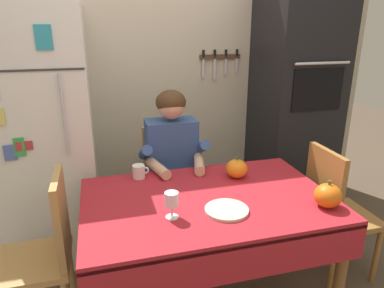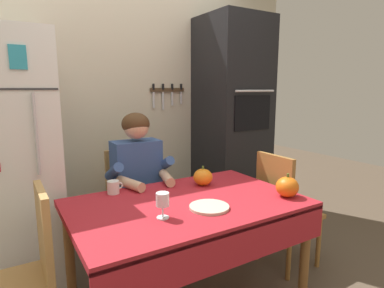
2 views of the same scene
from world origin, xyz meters
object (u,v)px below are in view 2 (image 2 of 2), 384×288
(dining_table, at_px, (189,215))
(chair_left_side, at_px, (25,271))
(wine_glass, at_px, (163,201))
(chair_right_side, at_px, (282,206))
(serving_tray, at_px, (209,207))
(seated_person, at_px, (140,180))
(pumpkin_large, at_px, (203,177))
(pumpkin_medium, at_px, (287,187))
(chair_behind_person, at_px, (132,201))
(wall_oven, at_px, (232,126))
(refrigerator, at_px, (4,166))
(coffee_mug, at_px, (114,187))

(dining_table, distance_m, chair_left_side, 0.92)
(wine_glass, bearing_deg, chair_right_side, 10.40)
(chair_left_side, height_order, serving_tray, chair_left_side)
(seated_person, bearing_deg, pumpkin_large, -47.42)
(pumpkin_medium, bearing_deg, seated_person, 127.90)
(pumpkin_medium, relative_size, serving_tray, 0.66)
(serving_tray, bearing_deg, chair_behind_person, 97.26)
(wall_oven, xyz_separation_m, chair_right_side, (-0.15, -0.85, -0.54))
(dining_table, bearing_deg, pumpkin_large, 42.92)
(wall_oven, distance_m, seated_person, 1.21)
(wall_oven, bearing_deg, refrigerator, -178.86)
(wall_oven, xyz_separation_m, seated_person, (-1.12, -0.32, -0.31))
(pumpkin_medium, bearing_deg, pumpkin_large, 123.96)
(refrigerator, bearing_deg, chair_right_side, -23.60)
(dining_table, height_order, pumpkin_large, pumpkin_large)
(coffee_mug, bearing_deg, refrigerator, 141.23)
(chair_right_side, bearing_deg, chair_behind_person, 143.56)
(wall_oven, relative_size, pumpkin_medium, 13.81)
(refrigerator, height_order, wine_glass, refrigerator)
(chair_behind_person, relative_size, pumpkin_large, 6.60)
(refrigerator, bearing_deg, coffee_mug, -38.77)
(refrigerator, distance_m, pumpkin_large, 1.37)
(dining_table, xyz_separation_m, seated_person, (-0.07, 0.60, 0.08))
(chair_behind_person, bearing_deg, chair_left_side, -140.38)
(refrigerator, bearing_deg, dining_table, -42.91)
(dining_table, distance_m, wine_glass, 0.33)
(seated_person, bearing_deg, wine_glass, -103.01)
(seated_person, relative_size, wine_glass, 8.83)
(wall_oven, distance_m, serving_tray, 1.50)
(chair_behind_person, relative_size, seated_person, 0.75)
(refrigerator, xyz_separation_m, serving_tray, (1.00, -1.03, -0.15))
(refrigerator, xyz_separation_m, chair_right_side, (1.85, -0.81, -0.39))
(wall_oven, relative_size, chair_left_side, 2.26)
(chair_right_side, distance_m, wine_glass, 1.21)
(refrigerator, xyz_separation_m, seated_person, (0.88, -0.28, -0.16))
(chair_behind_person, height_order, chair_left_side, same)
(chair_right_side, height_order, coffee_mug, chair_right_side)
(chair_left_side, relative_size, wine_glass, 6.60)
(refrigerator, relative_size, chair_left_side, 1.94)
(pumpkin_large, relative_size, pumpkin_medium, 0.93)
(chair_left_side, height_order, pumpkin_medium, chair_left_side)
(chair_left_side, bearing_deg, pumpkin_medium, -13.18)
(seated_person, height_order, pumpkin_large, seated_person)
(chair_behind_person, bearing_deg, pumpkin_medium, -57.53)
(wine_glass, distance_m, pumpkin_large, 0.63)
(refrigerator, xyz_separation_m, pumpkin_large, (1.21, -0.64, -0.10))
(chair_right_side, xyz_separation_m, pumpkin_medium, (-0.31, -0.32, 0.29))
(dining_table, bearing_deg, wine_glass, -150.84)
(wall_oven, relative_size, coffee_mug, 19.91)
(refrigerator, relative_size, pumpkin_large, 12.76)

